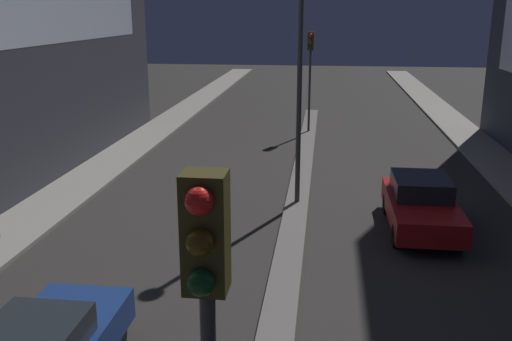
{
  "coord_description": "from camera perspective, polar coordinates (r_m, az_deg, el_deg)",
  "views": [
    {
      "loc": [
        0.82,
        -1.03,
        6.27
      ],
      "look_at": [
        -1.65,
        19.21,
        0.5
      ],
      "focal_mm": 40.0,
      "sensor_mm": 36.0,
      "label": 1
    }
  ],
  "objects": [
    {
      "name": "median_strip",
      "position": [
        20.02,
        4.28,
        -2.3
      ],
      "size": [
        0.76,
        33.97,
        0.13
      ],
      "color": "#66605B",
      "rests_on": "ground"
    },
    {
      "name": "traffic_light_mid",
      "position": [
        29.51,
        5.45,
        10.97
      ],
      "size": [
        0.32,
        0.42,
        5.05
      ],
      "color": "#383838",
      "rests_on": "median_strip"
    },
    {
      "name": "street_lamp",
      "position": [
        17.98,
        4.51,
        15.17
      ],
      "size": [
        0.54,
        0.54,
        8.64
      ],
      "color": "#383838",
      "rests_on": "median_strip"
    },
    {
      "name": "car_right_lane",
      "position": [
        17.39,
        16.17,
        -3.27
      ],
      "size": [
        1.88,
        4.34,
        1.54
      ],
      "color": "maroon",
      "rests_on": "ground"
    }
  ]
}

